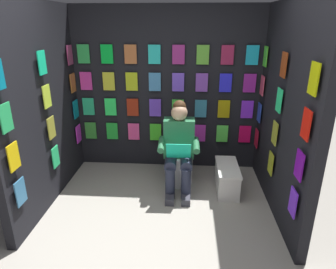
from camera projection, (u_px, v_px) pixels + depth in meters
ground_plane at (152, 257)px, 2.89m from camera, size 30.00×30.00×0.00m
display_wall_back at (167, 91)px, 4.41m from camera, size 2.78×0.14×2.36m
display_wall_left at (285, 113)px, 3.33m from camera, size 0.14×2.02×2.36m
display_wall_right at (42, 108)px, 3.51m from camera, size 0.14×2.02×2.36m
toilet at (179, 159)px, 4.20m from camera, size 0.41×0.56×0.77m
person_reading at (179, 147)px, 3.90m from camera, size 0.53×0.69×1.19m
comic_longbox_near at (227, 178)px, 3.99m from camera, size 0.28×0.65×0.36m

